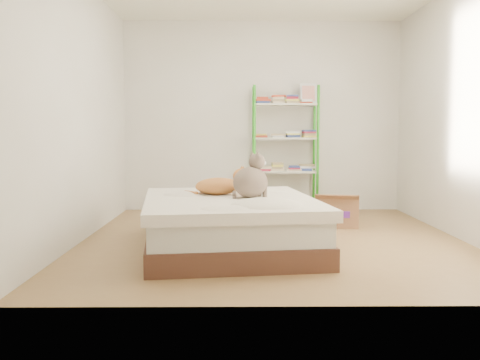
{
  "coord_description": "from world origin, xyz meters",
  "views": [
    {
      "loc": [
        -0.38,
        -5.33,
        1.08
      ],
      "look_at": [
        -0.33,
        -0.19,
        0.62
      ],
      "focal_mm": 40.0,
      "sensor_mm": 36.0,
      "label": 1
    }
  ],
  "objects_px": {
    "bed": "(229,224)",
    "white_bin": "(215,199)",
    "orange_cat": "(218,184)",
    "shelf_unit": "(285,148)",
    "cardboard_box": "(337,211)",
    "grey_cat": "(250,175)"
  },
  "relations": [
    {
      "from": "bed",
      "to": "grey_cat",
      "type": "height_order",
      "value": "grey_cat"
    },
    {
      "from": "bed",
      "to": "orange_cat",
      "type": "height_order",
      "value": "orange_cat"
    },
    {
      "from": "grey_cat",
      "to": "white_bin",
      "type": "xyz_separation_m",
      "value": [
        -0.41,
        2.33,
        -0.5
      ]
    },
    {
      "from": "bed",
      "to": "shelf_unit",
      "type": "bearing_deg",
      "value": 65.4
    },
    {
      "from": "cardboard_box",
      "to": "white_bin",
      "type": "bearing_deg",
      "value": 155.68
    },
    {
      "from": "cardboard_box",
      "to": "white_bin",
      "type": "distance_m",
      "value": 1.8
    },
    {
      "from": "bed",
      "to": "orange_cat",
      "type": "xyz_separation_m",
      "value": [
        -0.11,
        0.24,
        0.35
      ]
    },
    {
      "from": "cardboard_box",
      "to": "bed",
      "type": "bearing_deg",
      "value": -122.22
    },
    {
      "from": "bed",
      "to": "white_bin",
      "type": "bearing_deg",
      "value": 87.89
    },
    {
      "from": "bed",
      "to": "shelf_unit",
      "type": "xyz_separation_m",
      "value": [
        0.73,
        2.37,
        0.63
      ]
    },
    {
      "from": "orange_cat",
      "to": "cardboard_box",
      "type": "xyz_separation_m",
      "value": [
        1.35,
        1.02,
        -0.42
      ]
    },
    {
      "from": "shelf_unit",
      "to": "cardboard_box",
      "type": "bearing_deg",
      "value": -65.53
    },
    {
      "from": "bed",
      "to": "white_bin",
      "type": "relative_size",
      "value": 5.71
    },
    {
      "from": "orange_cat",
      "to": "grey_cat",
      "type": "height_order",
      "value": "grey_cat"
    },
    {
      "from": "cardboard_box",
      "to": "shelf_unit",
      "type": "bearing_deg",
      "value": 126.59
    },
    {
      "from": "orange_cat",
      "to": "white_bin",
      "type": "bearing_deg",
      "value": 83.22
    },
    {
      "from": "orange_cat",
      "to": "shelf_unit",
      "type": "distance_m",
      "value": 2.31
    },
    {
      "from": "orange_cat",
      "to": "cardboard_box",
      "type": "distance_m",
      "value": 1.74
    },
    {
      "from": "white_bin",
      "to": "bed",
      "type": "bearing_deg",
      "value": -84.74
    },
    {
      "from": "bed",
      "to": "cardboard_box",
      "type": "bearing_deg",
      "value": 38.29
    },
    {
      "from": "bed",
      "to": "white_bin",
      "type": "xyz_separation_m",
      "value": [
        -0.21,
        2.34,
        -0.06
      ]
    },
    {
      "from": "bed",
      "to": "grey_cat",
      "type": "bearing_deg",
      "value": -5.32
    }
  ]
}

